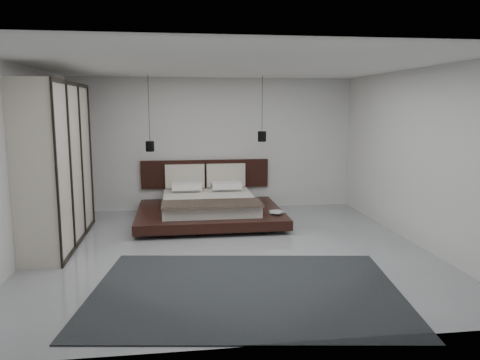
{
  "coord_description": "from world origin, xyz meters",
  "views": [
    {
      "loc": [
        -0.8,
        -6.99,
        2.21
      ],
      "look_at": [
        0.32,
        1.2,
        0.9
      ],
      "focal_mm": 35.0,
      "sensor_mm": 36.0,
      "label": 1
    }
  ],
  "objects": [
    {
      "name": "lattice_screen",
      "position": [
        -2.95,
        2.45,
        1.3
      ],
      "size": [
        0.05,
        0.9,
        2.6
      ],
      "primitive_type": "cube",
      "color": "black",
      "rests_on": "floor"
    },
    {
      "name": "bed",
      "position": [
        -0.19,
        1.91,
        0.28
      ],
      "size": [
        2.72,
        2.37,
        1.07
      ],
      "color": "black",
      "rests_on": "floor"
    },
    {
      "name": "floor",
      "position": [
        0.0,
        0.0,
        0.0
      ],
      "size": [
        6.0,
        6.0,
        0.0
      ],
      "primitive_type": "plane",
      "color": "#93969B",
      "rests_on": "ground"
    },
    {
      "name": "wall_back",
      "position": [
        0.0,
        3.0,
        1.4
      ],
      "size": [
        6.0,
        0.0,
        6.0
      ],
      "primitive_type": "plane",
      "rotation": [
        1.57,
        0.0,
        0.0
      ],
      "color": "silver",
      "rests_on": "floor"
    },
    {
      "name": "ceiling",
      "position": [
        0.0,
        0.0,
        2.8
      ],
      "size": [
        6.0,
        6.0,
        0.0
      ],
      "primitive_type": "plane",
      "rotation": [
        3.14,
        0.0,
        0.0
      ],
      "color": "white",
      "rests_on": "wall_back"
    },
    {
      "name": "pendant_left",
      "position": [
        -1.31,
        2.33,
        1.43
      ],
      "size": [
        0.17,
        0.17,
        1.48
      ],
      "color": "black",
      "rests_on": "ceiling"
    },
    {
      "name": "wall_front",
      "position": [
        0.0,
        -3.0,
        1.4
      ],
      "size": [
        6.0,
        0.0,
        6.0
      ],
      "primitive_type": "plane",
      "rotation": [
        -1.57,
        0.0,
        0.0
      ],
      "color": "silver",
      "rests_on": "floor"
    },
    {
      "name": "pendant_right",
      "position": [
        0.93,
        2.33,
        1.6
      ],
      "size": [
        0.17,
        0.17,
        1.3
      ],
      "color": "black",
      "rests_on": "ceiling"
    },
    {
      "name": "wardrobe",
      "position": [
        -2.7,
        0.75,
        1.29
      ],
      "size": [
        0.62,
        2.64,
        2.59
      ],
      "color": "beige",
      "rests_on": "floor"
    },
    {
      "name": "rug",
      "position": [
        -0.0,
        -1.7,
        0.01
      ],
      "size": [
        4.01,
        3.12,
        0.02
      ],
      "primitive_type": "cube",
      "rotation": [
        0.0,
        0.0,
        -0.14
      ],
      "color": "black",
      "rests_on": "floor"
    },
    {
      "name": "book_upper",
      "position": [
        0.91,
        1.23,
        0.29
      ],
      "size": [
        0.31,
        0.34,
        0.02
      ],
      "primitive_type": "imported",
      "rotation": [
        0.0,
        0.0,
        -0.47
      ],
      "color": "#99724C",
      "rests_on": "book_lower"
    },
    {
      "name": "wall_right",
      "position": [
        3.0,
        0.0,
        1.4
      ],
      "size": [
        0.0,
        6.0,
        6.0
      ],
      "primitive_type": "plane",
      "rotation": [
        1.57,
        0.0,
        -1.57
      ],
      "color": "silver",
      "rests_on": "floor"
    },
    {
      "name": "wall_left",
      "position": [
        -3.0,
        0.0,
        1.4
      ],
      "size": [
        0.0,
        6.0,
        6.0
      ],
      "primitive_type": "plane",
      "rotation": [
        1.57,
        0.0,
        1.57
      ],
      "color": "silver",
      "rests_on": "floor"
    },
    {
      "name": "book_lower",
      "position": [
        0.93,
        1.26,
        0.27
      ],
      "size": [
        0.28,
        0.33,
        0.03
      ],
      "primitive_type": "imported",
      "rotation": [
        0.0,
        0.0,
        0.27
      ],
      "color": "#99724C",
      "rests_on": "bed"
    }
  ]
}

